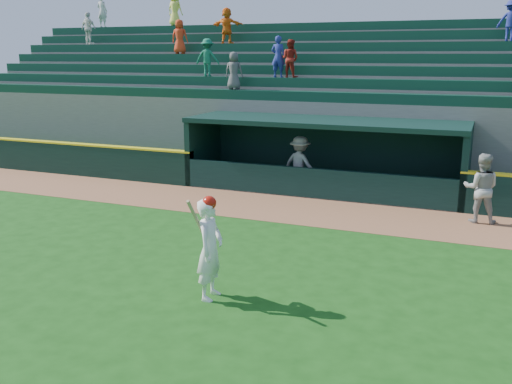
% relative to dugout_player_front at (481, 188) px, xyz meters
% --- Properties ---
extents(ground, '(120.00, 120.00, 0.00)m').
position_rel_dugout_player_front_xyz_m(ground, '(-5.11, -5.63, -0.98)').
color(ground, '#164912').
rests_on(ground, ground).
extents(warning_track, '(40.00, 3.00, 0.01)m').
position_rel_dugout_player_front_xyz_m(warning_track, '(-5.11, -0.73, -0.97)').
color(warning_track, '#915B3A').
rests_on(warning_track, ground).
extents(field_wall_left, '(15.50, 0.30, 1.20)m').
position_rel_dugout_player_front_xyz_m(field_wall_left, '(-17.36, 0.92, -0.38)').
color(field_wall_left, black).
rests_on(field_wall_left, ground).
extents(wall_stripe_left, '(15.50, 0.32, 0.06)m').
position_rel_dugout_player_front_xyz_m(wall_stripe_left, '(-17.36, 0.92, 0.25)').
color(wall_stripe_left, yellow).
rests_on(wall_stripe_left, field_wall_left).
extents(dugout_player_front, '(0.99, 0.79, 1.96)m').
position_rel_dugout_player_front_xyz_m(dugout_player_front, '(0.00, 0.00, 0.00)').
color(dugout_player_front, '#A0A09B').
rests_on(dugout_player_front, ground).
extents(dugout_player_inside, '(1.38, 1.01, 1.91)m').
position_rel_dugout_player_front_xyz_m(dugout_player_inside, '(-5.81, 1.62, -0.02)').
color(dugout_player_inside, '#969691').
rests_on(dugout_player_inside, ground).
extents(dugout, '(9.40, 2.80, 2.46)m').
position_rel_dugout_player_front_xyz_m(dugout, '(-5.11, 2.38, 0.38)').
color(dugout, slate).
rests_on(dugout, ground).
extents(stands, '(34.50, 6.25, 7.58)m').
position_rel_dugout_player_front_xyz_m(stands, '(-5.12, 6.94, 1.42)').
color(stands, slate).
rests_on(stands, ground).
extents(batter_at_plate, '(0.51, 0.86, 2.04)m').
position_rel_dugout_player_front_xyz_m(batter_at_plate, '(-4.65, -7.44, 0.03)').
color(batter_at_plate, white).
rests_on(batter_at_plate, ground).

